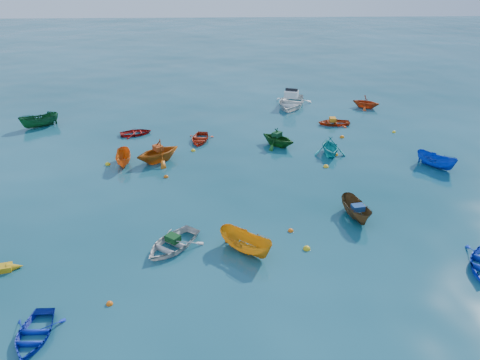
{
  "coord_description": "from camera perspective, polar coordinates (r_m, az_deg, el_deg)",
  "views": [
    {
      "loc": [
        -0.95,
        -21.0,
        13.59
      ],
      "look_at": [
        0.0,
        5.0,
        0.4
      ],
      "focal_mm": 35.0,
      "sensor_mm": 36.0,
      "label": 1
    }
  ],
  "objects": [
    {
      "name": "sampan_brown_mid",
      "position": [
        26.82,
        13.87,
        -4.44
      ],
      "size": [
        1.57,
        2.99,
        1.1
      ],
      "primitive_type": "imported",
      "rotation": [
        0.0,
        0.0,
        0.18
      ],
      "color": "#50391D",
      "rests_on": "ground"
    },
    {
      "name": "tarp_orange_a",
      "position": [
        32.78,
        -9.96,
        3.88
      ],
      "size": [
        0.83,
        0.87,
        0.34
      ],
      "primitive_type": "cube",
      "rotation": [
        0.0,
        0.0,
        -0.95
      ],
      "color": "#B23F12",
      "rests_on": "dinghy_orange_w"
    },
    {
      "name": "dinghy_orange_w",
      "position": [
        33.15,
        -9.9,
        2.26
      ],
      "size": [
        4.17,
        4.07,
        1.67
      ],
      "primitive_type": "imported",
      "rotation": [
        0.0,
        0.0,
        -0.95
      ],
      "color": "#BF5D12",
      "rests_on": "ground"
    },
    {
      "name": "ground",
      "position": [
        25.03,
        0.42,
        -6.0
      ],
      "size": [
        160.0,
        160.0,
        0.0
      ],
      "primitive_type": "plane",
      "color": "#093B45",
      "rests_on": "ground"
    },
    {
      "name": "dinghy_red_nw",
      "position": [
        38.3,
        -12.55,
        5.44
      ],
      "size": [
        2.86,
        2.4,
        0.51
      ],
      "primitive_type": "imported",
      "rotation": [
        0.0,
        0.0,
        1.87
      ],
      "color": "#9C0F0D",
      "rests_on": "ground"
    },
    {
      "name": "buoy_ye_e",
      "position": [
        39.79,
        18.25,
        5.53
      ],
      "size": [
        0.29,
        0.29,
        0.29
      ],
      "primitive_type": "sphere",
      "color": "yellow",
      "rests_on": "ground"
    },
    {
      "name": "tarp_green_a",
      "position": [
        23.65,
        -8.18,
        -7.04
      ],
      "size": [
        0.84,
        0.81,
        0.32
      ],
      "primitive_type": "cube",
      "rotation": [
        0.0,
        0.0,
        -0.64
      ],
      "color": "#104219",
      "rests_on": "dinghy_white_near"
    },
    {
      "name": "dinghy_cyan_se",
      "position": [
        34.39,
        10.83,
        3.1
      ],
      "size": [
        2.32,
        2.68,
        1.41
      ],
      "primitive_type": "imported",
      "rotation": [
        0.0,
        0.0,
        -0.01
      ],
      "color": "teal",
      "rests_on": "ground"
    },
    {
      "name": "buoy_ye_d",
      "position": [
        34.51,
        -5.73,
        3.55
      ],
      "size": [
        0.33,
        0.33,
        0.33
      ],
      "primitive_type": "sphere",
      "color": "yellow",
      "rests_on": "ground"
    },
    {
      "name": "dinghy_blue_sw",
      "position": [
        20.63,
        -23.76,
        -17.16
      ],
      "size": [
        1.95,
        2.72,
        0.56
      ],
      "primitive_type": "imported",
      "rotation": [
        0.0,
        0.0,
        0.0
      ],
      "color": "#0E28B1",
      "rests_on": "ground"
    },
    {
      "name": "dinghy_red_far",
      "position": [
        36.27,
        -4.91,
        4.77
      ],
      "size": [
        2.26,
        2.93,
        0.56
      ],
      "primitive_type": "imported",
      "rotation": [
        0.0,
        0.0,
        -0.12
      ],
      "color": "red",
      "rests_on": "ground"
    },
    {
      "name": "dinghy_green_n",
      "position": [
        35.36,
        4.61,
        4.19
      ],
      "size": [
        3.64,
        3.61,
        1.45
      ],
      "primitive_type": "imported",
      "rotation": [
        0.0,
        0.0,
        0.85
      ],
      "color": "#135218",
      "rests_on": "ground"
    },
    {
      "name": "dinghy_white_near",
      "position": [
        23.87,
        -8.26,
        -8.14
      ],
      "size": [
        3.83,
        4.01,
        0.68
      ],
      "primitive_type": "imported",
      "rotation": [
        0.0,
        0.0,
        -0.64
      ],
      "color": "beige",
      "rests_on": "ground"
    },
    {
      "name": "tarp_orange_b",
      "position": [
        40.19,
        11.24,
        7.25
      ],
      "size": [
        0.5,
        0.66,
        0.32
      ],
      "primitive_type": "cube",
      "rotation": [
        0.0,
        0.0,
        -1.58
      ],
      "color": "orange",
      "rests_on": "dinghy_red_ne"
    },
    {
      "name": "buoy_ye_c",
      "position": [
        32.34,
        10.43,
        1.57
      ],
      "size": [
        0.37,
        0.37,
        0.37
      ],
      "primitive_type": "sphere",
      "color": "yellow",
      "rests_on": "ground"
    },
    {
      "name": "buoy_or_d",
      "position": [
        34.33,
        11.56,
        2.99
      ],
      "size": [
        0.38,
        0.38,
        0.38
      ],
      "primitive_type": "sphere",
      "color": "orange",
      "rests_on": "ground"
    },
    {
      "name": "motorboat_white",
      "position": [
        44.51,
        6.21,
        8.95
      ],
      "size": [
        4.78,
        5.65,
        1.6
      ],
      "primitive_type": "imported",
      "rotation": [
        0.0,
        0.0,
        -0.32
      ],
      "color": "white",
      "rests_on": "ground"
    },
    {
      "name": "buoy_or_e",
      "position": [
        37.65,
        12.33,
        5.08
      ],
      "size": [
        0.36,
        0.36,
        0.36
      ],
      "primitive_type": "sphere",
      "color": "orange",
      "rests_on": "ground"
    },
    {
      "name": "sampan_yellow_mid",
      "position": [
        23.33,
        0.71,
        -8.74
      ],
      "size": [
        3.1,
        2.94,
        1.2
      ],
      "primitive_type": "imported",
      "rotation": [
        0.0,
        0.0,
        0.85
      ],
      "color": "orange",
      "rests_on": "ground"
    },
    {
      "name": "buoy_or_a",
      "position": [
        21.12,
        -15.61,
        -14.38
      ],
      "size": [
        0.29,
        0.29,
        0.29
      ],
      "primitive_type": "sphere",
      "color": "#FC630D",
      "rests_on": "ground"
    },
    {
      "name": "tarp_green_b",
      "position": [
        35.08,
        4.53,
        5.58
      ],
      "size": [
        0.84,
        0.86,
        0.33
      ],
      "primitive_type": "cube",
      "rotation": [
        0.0,
        0.0,
        0.85
      ],
      "color": "#0F3F1E",
      "rests_on": "dinghy_green_n"
    },
    {
      "name": "buoy_or_b",
      "position": [
        25.01,
        6.2,
        -6.21
      ],
      "size": [
        0.3,
        0.3,
        0.3
      ],
      "primitive_type": "sphere",
      "color": "orange",
      "rests_on": "ground"
    },
    {
      "name": "buoy_ye_b",
      "position": [
        33.42,
        -15.82,
        1.81
      ],
      "size": [
        0.37,
        0.37,
        0.37
      ],
      "primitive_type": "sphere",
      "color": "yellow",
      "rests_on": "ground"
    },
    {
      "name": "dinghy_red_ne",
      "position": [
        40.36,
        11.32,
        6.67
      ],
      "size": [
        2.66,
        1.92,
        0.55
      ],
      "primitive_type": "imported",
      "rotation": [
        0.0,
        0.0,
        -1.58
      ],
      "color": "red",
      "rests_on": "ground"
    },
    {
      "name": "buoy_ye_a",
      "position": [
        23.74,
        8.12,
        -8.35
      ],
      "size": [
        0.37,
        0.37,
        0.37
      ],
      "primitive_type": "sphere",
      "color": "gold",
      "rests_on": "ground"
    },
    {
      "name": "dinghy_orange_far",
      "position": [
        45.31,
        15.03,
        8.51
      ],
      "size": [
        3.14,
        3.01,
        1.28
      ],
      "primitive_type": "imported",
      "rotation": [
        0.0,
        0.0,
        1.07
      ],
      "color": "#C34112",
      "rests_on": "ground"
    },
    {
      "name": "sampan_orange_n",
      "position": [
        33.2,
        -13.92,
        1.88
      ],
      "size": [
        1.35,
        2.77,
        1.03
      ],
      "primitive_type": "imported",
      "rotation": [
        0.0,
        0.0,
        0.14
      ],
      "color": "#D96014",
      "rests_on": "ground"
    },
    {
      "name": "tarp_blue_a",
      "position": [
        26.35,
        14.18,
        -3.29
      ],
      "size": [
        0.73,
        0.6,
        0.32
      ],
      "primitive_type": "cube",
      "rotation": [
        0.0,
        0.0,
        0.18
      ],
      "color": "navy",
      "rests_on": "sampan_brown_mid"
    },
    {
      "name": "buoy_or_c",
      "position": [
        30.8,
        -9.0,
        0.34
      ],
      "size": [
        0.32,
        0.32,
        0.32
      ],
      "primitive_type": "sphere",
      "color": "#D3590B",
      "rests_on": "ground"
    },
    {
      "name": "sampan_blue_far",
      "position": [
        34.49,
        22.66,
        1.49
      ],
      "size": [
        2.64,
        2.82,
        1.09
      ],
      "primitive_type": "imported",
      "rotation": [
        0.0,
        0.0,
        0.71
      ],
      "color": "#0E37AF",
      "rests_on": "ground"
    },
    {
      "name": "sampan_green_far",
      "position": [
        42.39,
        -23.13,
        5.98
      ],
      "size": [
        3.29,
        2.66,
        1.21
      ],
      "primitive_type": "imported",
      "rotation": [
        0.0,
        0.0,
        -1.02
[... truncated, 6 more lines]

